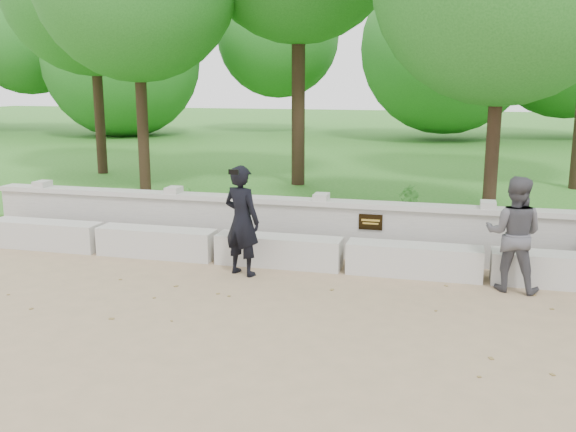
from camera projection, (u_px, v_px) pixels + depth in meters
name	position (u px, v px, depth m)	size (l,w,h in m)	color
ground	(317.00, 315.00, 7.63)	(80.00, 80.00, 0.00)	#A18562
lawn	(407.00, 161.00, 20.85)	(40.00, 22.00, 0.25)	#276E1A
concrete_bench	(344.00, 255.00, 9.38)	(11.90, 0.45, 0.45)	beige
parapet_wall	(352.00, 229.00, 9.99)	(12.50, 0.35, 0.90)	#B8B5AE
man_main	(242.00, 221.00, 9.06)	(0.67, 0.63, 1.58)	black
visitor_left	(514.00, 234.00, 8.39)	(0.84, 0.71, 1.53)	#49494F
shrub_a	(191.00, 205.00, 11.37)	(0.33, 0.22, 0.63)	#367B2A
shrub_b	(411.00, 208.00, 11.17)	(0.33, 0.27, 0.60)	#367B2A
shrub_d	(407.00, 203.00, 11.41)	(0.38, 0.34, 0.67)	#367B2A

